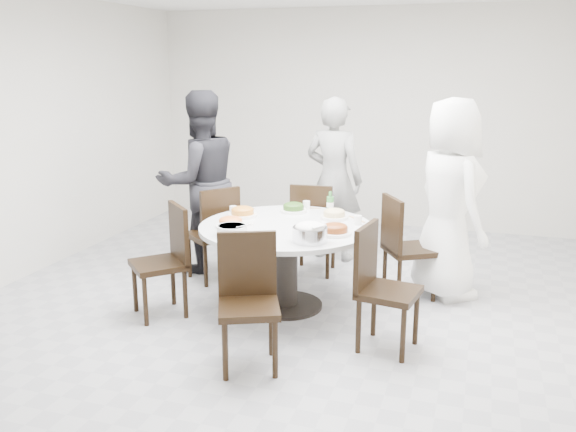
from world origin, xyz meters
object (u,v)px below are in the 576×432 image
(chair_n, at_px, (314,228))
(chair_s, at_px, (249,305))
(dining_table, at_px, (286,267))
(soup_bowl, at_px, (232,230))
(chair_se, at_px, (389,289))
(chair_ne, at_px, (410,247))
(diner_right, at_px, (449,199))
(chair_nw, at_px, (212,233))
(chair_sw, at_px, (158,262))
(diner_left, at_px, (200,182))
(diner_middle, at_px, (334,180))
(rice_bowl, at_px, (310,234))
(beverage_bottle, at_px, (330,203))

(chair_n, distance_m, chair_s, 2.10)
(dining_table, height_order, soup_bowl, soup_bowl)
(dining_table, bearing_deg, chair_se, -28.72)
(chair_ne, relative_size, diner_right, 0.52)
(chair_n, distance_m, chair_se, 1.80)
(chair_n, relative_size, chair_nw, 1.00)
(chair_sw, xyz_separation_m, diner_right, (2.28, 1.24, 0.44))
(chair_s, height_order, diner_left, diner_left)
(soup_bowl, bearing_deg, diner_middle, 78.66)
(chair_s, bearing_deg, rice_bowl, 48.25)
(soup_bowl, bearing_deg, beverage_bottle, 56.63)
(dining_table, bearing_deg, chair_s, -85.26)
(chair_s, distance_m, rice_bowl, 0.83)
(dining_table, xyz_separation_m, chair_n, (-0.01, 0.97, 0.10))
(chair_n, relative_size, diner_middle, 0.54)
(chair_sw, bearing_deg, diner_left, 143.27)
(chair_s, relative_size, chair_se, 1.00)
(chair_n, bearing_deg, chair_sw, 52.40)
(diner_right, bearing_deg, chair_sw, 84.23)
(dining_table, relative_size, chair_n, 1.58)
(chair_ne, height_order, chair_sw, same)
(chair_se, bearing_deg, diner_middle, 33.79)
(chair_se, relative_size, soup_bowl, 3.75)
(chair_s, bearing_deg, diner_left, 100.36)
(chair_se, xyz_separation_m, rice_bowl, (-0.65, 0.13, 0.33))
(diner_right, bearing_deg, dining_table, 85.25)
(diner_right, bearing_deg, chair_ne, 82.63)
(rice_bowl, xyz_separation_m, soup_bowl, (-0.66, -0.01, -0.02))
(diner_right, bearing_deg, beverage_bottle, 69.52)
(soup_bowl, relative_size, beverage_bottle, 1.17)
(chair_ne, bearing_deg, chair_sw, 87.67)
(chair_n, bearing_deg, soup_bowl, 72.91)
(chair_ne, xyz_separation_m, diner_left, (-2.17, 0.15, 0.45))
(chair_s, xyz_separation_m, beverage_bottle, (0.17, 1.62, 0.38))
(chair_n, distance_m, beverage_bottle, 0.68)
(chair_n, relative_size, diner_right, 0.52)
(rice_bowl, relative_size, soup_bowl, 1.08)
(chair_s, xyz_separation_m, chair_se, (0.89, 0.60, 0.00))
(chair_sw, xyz_separation_m, chair_s, (1.07, -0.63, 0.00))
(chair_nw, height_order, diner_middle, diner_middle)
(rice_bowl, bearing_deg, dining_table, 128.66)
(chair_se, relative_size, diner_left, 0.51)
(chair_sw, relative_size, chair_s, 1.00)
(soup_bowl, bearing_deg, rice_bowl, 0.52)
(dining_table, bearing_deg, chair_ne, 30.24)
(chair_n, height_order, diner_right, diner_right)
(chair_ne, relative_size, soup_bowl, 3.75)
(chair_n, relative_size, chair_se, 1.00)
(diner_left, bearing_deg, chair_sw, 52.25)
(diner_middle, xyz_separation_m, soup_bowl, (-0.38, -1.90, -0.09))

